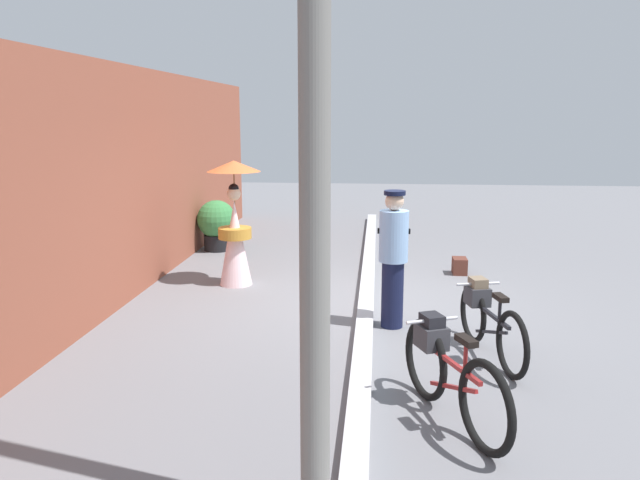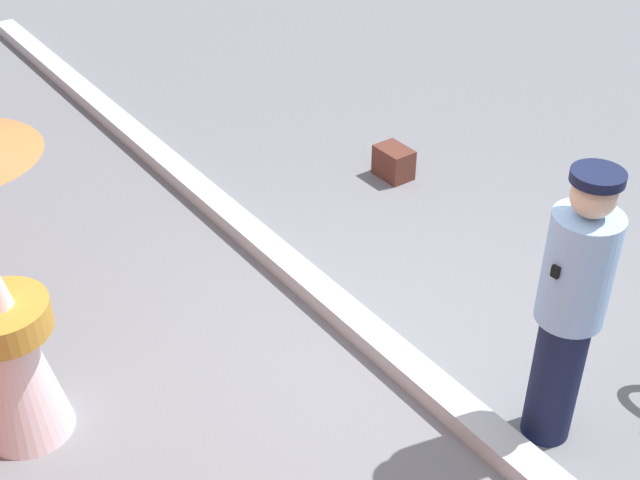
# 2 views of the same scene
# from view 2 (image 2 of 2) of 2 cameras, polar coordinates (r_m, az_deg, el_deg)

# --- Properties ---
(ground_plane) EXTENTS (30.00, 30.00, 0.00)m
(ground_plane) POSITION_cam_2_polar(r_m,az_deg,el_deg) (5.13, 5.84, -8.92)
(ground_plane) COLOR slate
(sidewalk_curb) EXTENTS (14.00, 0.20, 0.12)m
(sidewalk_curb) POSITION_cam_2_polar(r_m,az_deg,el_deg) (5.09, 5.88, -8.42)
(sidewalk_curb) COLOR #B2B2B7
(sidewalk_curb) RESTS_ON ground_plane
(person_officer) EXTENTS (0.34, 0.38, 1.63)m
(person_officer) POSITION_cam_2_polar(r_m,az_deg,el_deg) (4.38, 16.44, -4.31)
(person_officer) COLOR #141938
(person_officer) RESTS_ON ground_plane
(backpack_on_pavement) EXTENTS (0.30, 0.22, 0.26)m
(backpack_on_pavement) POSITION_cam_2_polar(r_m,az_deg,el_deg) (6.96, 5.00, 5.27)
(backpack_on_pavement) COLOR #592D23
(backpack_on_pavement) RESTS_ON ground_plane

